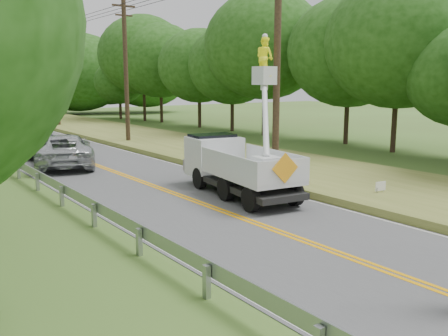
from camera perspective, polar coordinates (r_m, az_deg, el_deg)
ground at (r=12.04m, az=17.48°, el=-11.18°), size 140.00×140.00×0.00m
road at (r=22.87m, az=-11.94°, el=-0.80°), size 7.20×96.00×0.03m
guardrail at (r=22.34m, az=-22.38°, el=-0.20°), size 0.18×48.00×0.77m
utility_poles at (r=27.48m, az=-5.31°, el=12.21°), size 1.60×43.30×10.00m
tall_grass_verge at (r=26.51m, az=2.15°, el=1.22°), size 7.00×96.00×0.30m
treeline_right at (r=40.37m, az=2.38°, el=13.08°), size 11.25×50.24×11.38m
bucket_truck at (r=19.05m, az=1.06°, el=1.59°), size 4.22×6.31×6.10m
suv_silver at (r=25.86m, az=-18.41°, el=2.01°), size 4.36×6.41×1.63m
suv_darkgrey at (r=29.64m, az=-21.94°, el=2.60°), size 3.61×5.39×1.45m
yard_sign at (r=18.49m, az=18.07°, el=-2.15°), size 0.48×0.11×0.69m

